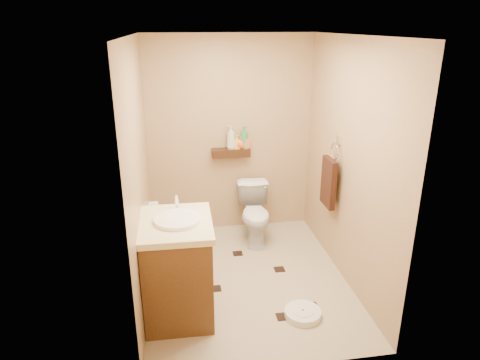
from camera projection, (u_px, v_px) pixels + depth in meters
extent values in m
plane|color=tan|center=(247.00, 278.00, 4.45)|extent=(2.50, 2.50, 0.00)
cube|color=tan|center=(230.00, 137.00, 5.19)|extent=(2.00, 0.04, 2.40)
cube|color=tan|center=(280.00, 228.00, 2.87)|extent=(2.00, 0.04, 2.40)
cube|color=tan|center=(140.00, 175.00, 3.89)|extent=(0.04, 2.50, 2.40)
cube|color=tan|center=(348.00, 164.00, 4.18)|extent=(0.04, 2.50, 2.40)
cube|color=white|center=(249.00, 35.00, 3.62)|extent=(2.00, 2.50, 0.02)
cube|color=#3D1E10|center=(231.00, 153.00, 5.18)|extent=(0.46, 0.14, 0.10)
cube|color=black|center=(216.00, 289.00, 4.27)|extent=(0.11, 0.11, 0.01)
cube|color=black|center=(279.00, 269.00, 4.60)|extent=(0.11, 0.11, 0.01)
cube|color=black|center=(282.00, 317.00, 3.86)|extent=(0.11, 0.11, 0.01)
cube|color=black|center=(198.00, 259.00, 4.80)|extent=(0.11, 0.11, 0.01)
cube|color=black|center=(312.00, 306.00, 4.01)|extent=(0.11, 0.11, 0.01)
cube|color=black|center=(238.00, 253.00, 4.92)|extent=(0.11, 0.11, 0.01)
imported|color=white|center=(255.00, 214.00, 5.14)|extent=(0.42, 0.69, 0.68)
cube|color=brown|center=(178.00, 271.00, 3.78)|extent=(0.59, 0.72, 0.86)
cube|color=#F5EAB1|center=(175.00, 224.00, 3.62)|extent=(0.63, 0.76, 0.06)
cylinder|color=white|center=(178.00, 221.00, 3.61)|extent=(0.40, 0.40, 0.06)
cylinder|color=silver|center=(177.00, 202.00, 3.82)|extent=(0.03, 0.03, 0.13)
cylinder|color=white|center=(303.00, 313.00, 3.86)|extent=(0.36, 0.36, 0.06)
cylinder|color=white|center=(303.00, 310.00, 3.85)|extent=(0.20, 0.20, 0.01)
cylinder|color=#1A6B60|center=(191.00, 231.00, 5.34)|extent=(0.10, 0.10, 0.11)
cylinder|color=white|center=(191.00, 217.00, 5.28)|extent=(0.02, 0.02, 0.30)
sphere|color=white|center=(190.00, 206.00, 5.23)|extent=(0.07, 0.07, 0.07)
cube|color=silver|center=(339.00, 140.00, 4.35)|extent=(0.03, 0.06, 0.08)
torus|color=silver|center=(335.00, 151.00, 4.38)|extent=(0.02, 0.19, 0.19)
cube|color=#381E10|center=(329.00, 183.00, 4.49)|extent=(0.06, 0.30, 0.52)
cylinder|color=white|center=(153.00, 206.00, 4.71)|extent=(0.11, 0.11, 0.11)
cylinder|color=silver|center=(149.00, 202.00, 4.68)|extent=(0.04, 0.02, 0.02)
imported|color=beige|center=(231.00, 137.00, 5.11)|extent=(0.15, 0.15, 0.29)
imported|color=gold|center=(237.00, 142.00, 5.14)|extent=(0.08, 0.08, 0.17)
imported|color=#F34B1C|center=(241.00, 142.00, 5.15)|extent=(0.15, 0.15, 0.15)
imported|color=#2D874F|center=(244.00, 137.00, 5.14)|extent=(0.15, 0.15, 0.27)
imported|color=#DF844A|center=(246.00, 141.00, 5.16)|extent=(0.12, 0.12, 0.18)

